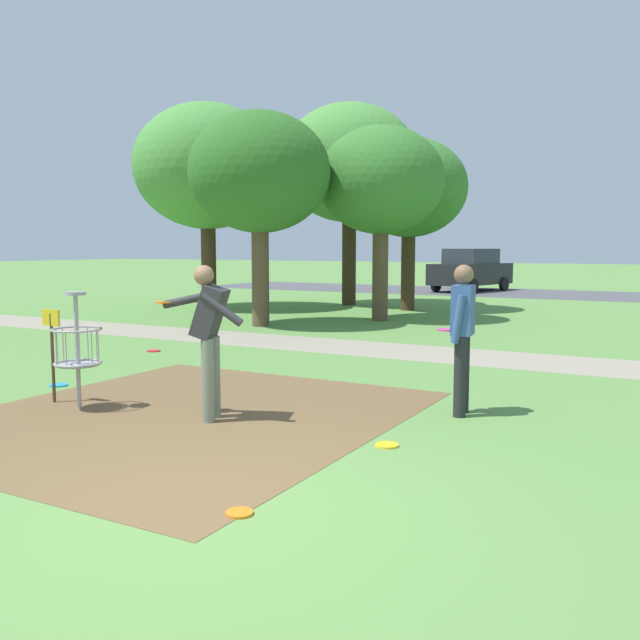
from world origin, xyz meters
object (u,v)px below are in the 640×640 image
tree_mid_center (381,181)px  frisbee_near_basket (154,351)px  player_throwing (462,330)px  parked_car_leftmost (471,270)px  disc_golf_basket (74,345)px  tree_mid_right (207,167)px  tree_near_left (349,164)px  frisbee_far_left (239,513)px  tree_mid_left (259,173)px  tree_near_right (409,189)px  player_foreground_watching (209,331)px  frisbee_far_right (58,385)px  frisbee_by_tee (387,445)px

tree_mid_center → frisbee_near_basket: bearing=-101.8°
player_throwing → parked_car_leftmost: (-6.40, 21.77, -0.05)m
disc_golf_basket → tree_mid_right: (-6.94, 11.38, 3.58)m
tree_near_left → tree_mid_center: tree_near_left is taller
frisbee_far_left → tree_mid_left: (-6.46, 9.91, 3.63)m
frisbee_far_left → tree_mid_right: bearing=128.8°
disc_golf_basket → tree_mid_center: size_ratio=0.28×
tree_near_left → tree_mid_right: bearing=-134.0°
tree_near_right → tree_mid_left: tree_near_right is taller
player_foreground_watching → frisbee_near_basket: (-4.03, 3.49, -0.98)m
disc_golf_basket → tree_mid_left: bearing=109.3°
disc_golf_basket → frisbee_far_left: (3.59, -1.72, -0.74)m
frisbee_near_basket → parked_car_leftmost: bearing=90.0°
player_foreground_watching → frisbee_far_left: player_foreground_watching is taller
player_foreground_watching → tree_mid_center: (-2.58, 10.41, 2.59)m
tree_mid_right → disc_golf_basket: bearing=-58.6°
disc_golf_basket → tree_mid_center: bearing=94.6°
frisbee_near_basket → frisbee_far_right: 3.19m
frisbee_by_tee → frisbee_far_right: bearing=174.8°
disc_golf_basket → player_throwing: player_throwing is taller
tree_mid_center → tree_mid_right: tree_mid_right is taller
frisbee_near_basket → player_throwing: bearing=-16.8°
player_throwing → tree_mid_center: tree_mid_center is taller
frisbee_far_right → tree_mid_right: bearing=118.2°
frisbee_far_right → tree_mid_left: 8.38m
frisbee_far_left → tree_mid_center: (-4.46, 12.48, 3.56)m
player_throwing → frisbee_by_tee: 1.85m
tree_near_left → disc_golf_basket: bearing=-75.7°
tree_near_left → tree_mid_left: tree_near_left is taller
player_throwing → tree_near_left: size_ratio=0.26×
frisbee_by_tee → frisbee_far_right: size_ratio=0.92×
player_throwing → frisbee_far_left: (-0.49, -3.63, -0.96)m
disc_golf_basket → player_throwing: (4.08, 1.91, 0.21)m
player_foreground_watching → frisbee_far_right: size_ratio=6.92×
player_foreground_watching → parked_car_leftmost: 23.69m
frisbee_by_tee → tree_near_left: 16.86m
frisbee_far_left → parked_car_leftmost: size_ratio=0.04×
tree_mid_right → frisbee_far_right: bearing=-61.8°
frisbee_by_tee → frisbee_far_right: 5.14m
tree_mid_left → tree_mid_center: bearing=52.0°
frisbee_far_right → parked_car_leftmost: 22.91m
frisbee_near_basket → frisbee_by_tee: size_ratio=1.10×
frisbee_near_basket → frisbee_by_tee: (6.15, -3.49, 0.00)m
disc_golf_basket → frisbee_far_left: disc_golf_basket is taller
player_throwing → tree_near_left: bearing=121.4°
player_foreground_watching → player_throwing: same height
disc_golf_basket → frisbee_far_left: bearing=-25.6°
tree_near_right → tree_near_left: bearing=161.1°
disc_golf_basket → tree_near_right: size_ratio=0.27×
disc_golf_basket → frisbee_by_tee: size_ratio=6.11×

